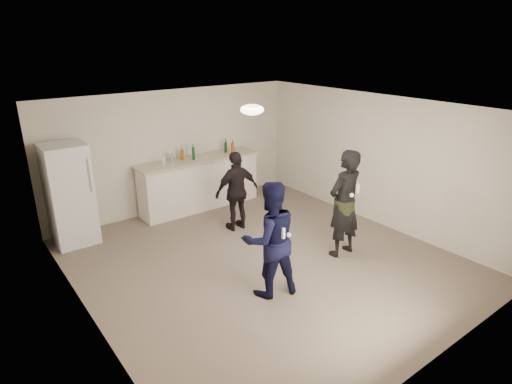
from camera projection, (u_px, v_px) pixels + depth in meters
floor at (263, 260)px, 7.09m from camera, size 6.00×6.00×0.00m
ceiling at (264, 109)px, 6.22m from camera, size 6.00×6.00×0.00m
wall_back at (175, 151)px, 8.90m from camera, size 6.00×0.00×6.00m
wall_front at (443, 268)px, 4.41m from camera, size 6.00×0.00×6.00m
wall_left at (83, 237)px, 5.09m from camera, size 0.00×6.00×6.00m
wall_right at (376, 160)px, 8.21m from camera, size 0.00×6.00×6.00m
counter at (200, 184)px, 9.11m from camera, size 2.60×0.56×1.05m
counter_top at (199, 159)px, 8.92m from camera, size 2.68×0.64×0.04m
fridge at (69, 195)px, 7.44m from camera, size 0.70×0.70×1.80m
fridge_handle at (89, 175)px, 7.18m from camera, size 0.02×0.02×0.60m
ceiling_dome at (252, 110)px, 6.46m from camera, size 0.36×0.36×0.16m
shaker at (172, 157)px, 8.68m from camera, size 0.08×0.08×0.17m
man at (270, 239)px, 5.93m from camera, size 0.96×0.83×1.69m
woman at (344, 204)px, 7.01m from camera, size 0.68×0.46×1.83m
camo_shorts at (344, 207)px, 7.03m from camera, size 0.34×0.34×0.28m
spectator at (237, 191)px, 8.00m from camera, size 0.91×0.42×1.53m
remote_man at (283, 233)px, 5.65m from camera, size 0.04×0.04×0.15m
nunchuk_man at (289, 235)px, 5.76m from camera, size 0.07×0.07×0.07m
remote_woman at (358, 188)px, 6.70m from camera, size 0.04×0.04×0.15m
nunchuk_woman at (352, 195)px, 6.70m from camera, size 0.07×0.07×0.07m
bottle_cluster at (203, 152)px, 8.97m from camera, size 1.69×0.24×0.26m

